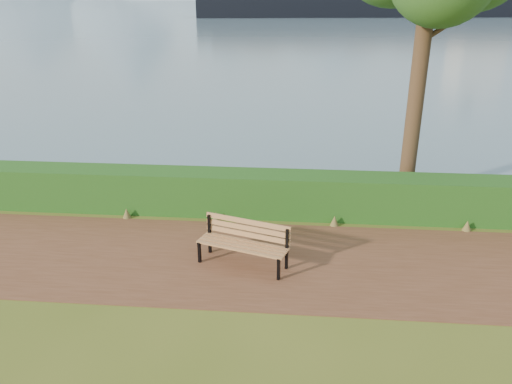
# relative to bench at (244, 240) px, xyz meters

# --- Properties ---
(ground) EXTENTS (140.00, 140.00, 0.00)m
(ground) POSITION_rel_bench_xyz_m (0.24, -0.20, -0.51)
(ground) COLOR #465418
(ground) RESTS_ON ground
(path) EXTENTS (40.00, 3.40, 0.01)m
(path) POSITION_rel_bench_xyz_m (0.24, 0.10, -0.50)
(path) COLOR #55301D
(path) RESTS_ON ground
(hedge) EXTENTS (32.00, 0.85, 1.00)m
(hedge) POSITION_rel_bench_xyz_m (0.24, 2.40, -0.01)
(hedge) COLOR #144313
(hedge) RESTS_ON ground
(water) EXTENTS (700.00, 510.00, 0.00)m
(water) POSITION_rel_bench_xyz_m (0.24, 259.80, -0.50)
(water) COLOR slate
(water) RESTS_ON ground
(bench) EXTENTS (1.82, 1.02, 0.88)m
(bench) POSITION_rel_bench_xyz_m (0.00, 0.00, 0.00)
(bench) COLOR black
(bench) RESTS_ON ground
(cargo_ship) EXTENTS (77.09, 22.75, 23.12)m
(cargo_ship) POSITION_rel_bench_xyz_m (18.97, 109.18, 2.94)
(cargo_ship) COLOR black
(cargo_ship) RESTS_ON ground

